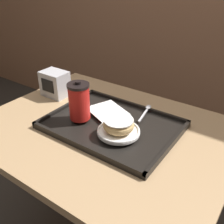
# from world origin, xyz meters

# --- Properties ---
(cafe_table) EXTENTS (0.92, 0.71, 0.72)m
(cafe_table) POSITION_xyz_m (0.00, 0.00, 0.56)
(cafe_table) COLOR tan
(cafe_table) RESTS_ON ground_plane
(serving_tray) EXTENTS (0.47, 0.35, 0.02)m
(serving_tray) POSITION_xyz_m (0.02, 0.02, 0.73)
(serving_tray) COLOR black
(serving_tray) RESTS_ON cafe_table
(napkin_paper) EXTENTS (0.18, 0.17, 0.00)m
(napkin_paper) POSITION_xyz_m (-0.04, 0.07, 0.75)
(napkin_paper) COLOR white
(napkin_paper) RESTS_ON serving_tray
(coffee_cup_front) EXTENTS (0.08, 0.08, 0.15)m
(coffee_cup_front) POSITION_xyz_m (-0.09, -0.03, 0.82)
(coffee_cup_front) COLOR red
(coffee_cup_front) RESTS_ON serving_tray
(plate_with_chocolate_donut) EXTENTS (0.15, 0.15, 0.01)m
(plate_with_chocolate_donut) POSITION_xyz_m (0.08, -0.03, 0.76)
(plate_with_chocolate_donut) COLOR white
(plate_with_chocolate_donut) RESTS_ON serving_tray
(donut_chocolate_glazed) EXTENTS (0.11, 0.11, 0.04)m
(donut_chocolate_glazed) POSITION_xyz_m (0.08, -0.03, 0.78)
(donut_chocolate_glazed) COLOR #DBB270
(donut_chocolate_glazed) RESTS_ON plate_with_chocolate_donut
(spoon) EXTENTS (0.04, 0.13, 0.01)m
(spoon) POSITION_xyz_m (0.09, 0.17, 0.75)
(spoon) COLOR silver
(spoon) RESTS_ON serving_tray
(napkin_dispenser) EXTENTS (0.12, 0.09, 0.11)m
(napkin_dispenser) POSITION_xyz_m (-0.34, 0.09, 0.78)
(napkin_dispenser) COLOR #B7B7BC
(napkin_dispenser) RESTS_ON cafe_table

